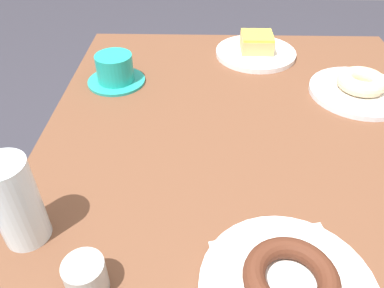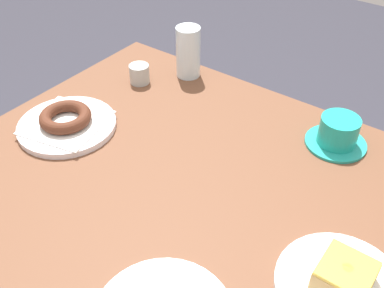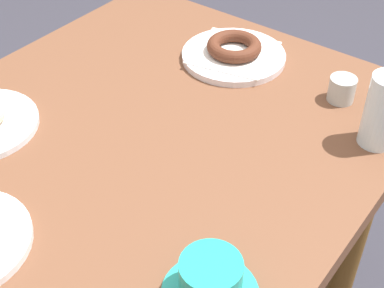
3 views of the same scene
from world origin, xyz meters
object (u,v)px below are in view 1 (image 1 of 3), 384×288
at_px(donut_glazed_square, 257,42).
at_px(sugar_jar, 86,277).
at_px(plate_sugar_ring, 358,92).
at_px(plate_glazed_square, 256,53).
at_px(donut_sugar_ring, 362,82).
at_px(donut_chocolate_ring, 291,279).
at_px(coffee_cup, 115,70).
at_px(water_glass, 15,202).

xyz_separation_m(donut_glazed_square, sugar_jar, (-0.68, 0.29, -0.01)).
relative_size(plate_sugar_ring, sugar_jar, 4.12).
distance_m(plate_sugar_ring, plate_glazed_square, 0.29).
bearing_deg(plate_sugar_ring, donut_sugar_ring, 0.00).
bearing_deg(donut_chocolate_ring, donut_sugar_ring, -26.59).
height_order(plate_glazed_square, coffee_cup, coffee_cup).
height_order(donut_glazed_square, donut_chocolate_ring, donut_glazed_square).
distance_m(plate_glazed_square, sugar_jar, 0.74).
bearing_deg(water_glass, donut_chocolate_ring, -102.74).
distance_m(water_glass, coffee_cup, 0.45).
height_order(donut_chocolate_ring, sugar_jar, sugar_jar).
bearing_deg(coffee_cup, sugar_jar, -173.51).
height_order(water_glass, sugar_jar, water_glass).
relative_size(plate_sugar_ring, plate_glazed_square, 1.03).
relative_size(donut_sugar_ring, sugar_jar, 2.01).
xyz_separation_m(donut_glazed_square, coffee_cup, (-0.15, 0.35, -0.01)).
height_order(donut_glazed_square, water_glass, water_glass).
xyz_separation_m(plate_sugar_ring, sugar_jar, (-0.49, 0.50, 0.02)).
relative_size(plate_sugar_ring, donut_glazed_square, 2.68).
height_order(coffee_cup, sugar_jar, coffee_cup).
bearing_deg(plate_glazed_square, coffee_cup, 113.66).
bearing_deg(sugar_jar, water_glass, 52.93).
height_order(water_glass, coffee_cup, water_glass).
bearing_deg(water_glass, plate_sugar_ring, -56.26).
bearing_deg(water_glass, donut_glazed_square, -33.41).
distance_m(donut_sugar_ring, sugar_jar, 0.70).
relative_size(plate_glazed_square, donut_glazed_square, 2.60).
relative_size(donut_glazed_square, coffee_cup, 0.60).
distance_m(plate_glazed_square, water_glass, 0.72).
xyz_separation_m(plate_glazed_square, sugar_jar, (-0.68, 0.29, 0.02)).
xyz_separation_m(plate_sugar_ring, donut_chocolate_ring, (-0.49, 0.24, 0.03)).
distance_m(donut_chocolate_ring, water_glass, 0.38).
bearing_deg(donut_chocolate_ring, plate_glazed_square, -2.68).
relative_size(water_glass, sugar_jar, 2.62).
height_order(plate_glazed_square, donut_chocolate_ring, donut_chocolate_ring).
height_order(donut_sugar_ring, sugar_jar, same).
distance_m(donut_glazed_square, sugar_jar, 0.74).
bearing_deg(water_glass, donut_sugar_ring, -56.26).
bearing_deg(coffee_cup, donut_glazed_square, -66.34).
xyz_separation_m(donut_glazed_square, donut_chocolate_ring, (-0.68, 0.03, -0.01)).
bearing_deg(sugar_jar, donut_glazed_square, -22.86).
bearing_deg(coffee_cup, water_glass, 173.87).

